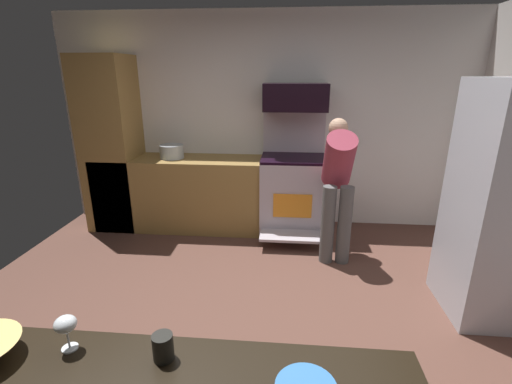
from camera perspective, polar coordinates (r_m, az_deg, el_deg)
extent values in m
cube|color=brown|center=(2.96, -1.31, -21.77)|extent=(5.20, 4.80, 0.02)
cube|color=silver|center=(4.64, 1.82, 10.92)|extent=(5.20, 0.12, 2.60)
cube|color=olive|center=(4.62, -9.77, -0.20)|extent=(2.40, 0.60, 0.90)
cube|color=olive|center=(4.83, -21.81, 6.92)|extent=(0.60, 0.60, 2.10)
cube|color=#BDB3BD|center=(4.45, 5.75, -0.61)|extent=(0.76, 0.64, 0.92)
cube|color=black|center=(4.32, 5.95, 5.36)|extent=(0.76, 0.64, 0.03)
cube|color=#BDB3BD|center=(4.55, 6.03, 9.57)|extent=(0.76, 0.06, 0.52)
cube|color=orange|center=(4.15, 5.77, -2.20)|extent=(0.44, 0.01, 0.28)
cube|color=#BDB3BD|center=(4.13, 5.65, -6.93)|extent=(0.72, 0.30, 0.03)
cube|color=black|center=(4.32, 6.24, 14.65)|extent=(0.74, 0.38, 0.31)
cylinder|color=#565656|center=(3.79, 11.24, -5.10)|extent=(0.14, 0.14, 0.83)
cylinder|color=#565656|center=(3.81, 13.79, -5.14)|extent=(0.14, 0.14, 0.83)
cylinder|color=#973548|center=(3.74, 12.93, 4.94)|extent=(0.30, 0.55, 0.63)
sphere|color=tan|center=(3.88, 12.87, 9.85)|extent=(0.20, 0.20, 0.20)
cylinder|color=silver|center=(1.66, -27.31, -21.04)|extent=(0.06, 0.06, 0.01)
cylinder|color=silver|center=(1.63, -27.53, -19.92)|extent=(0.01, 0.01, 0.08)
ellipsoid|color=silver|center=(1.59, -27.90, -17.95)|extent=(0.08, 0.08, 0.06)
cylinder|color=black|center=(1.47, -14.47, -22.62)|extent=(0.08, 0.08, 0.10)
cylinder|color=#AEBAC1|center=(4.55, -13.17, 6.25)|extent=(0.29, 0.29, 0.16)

